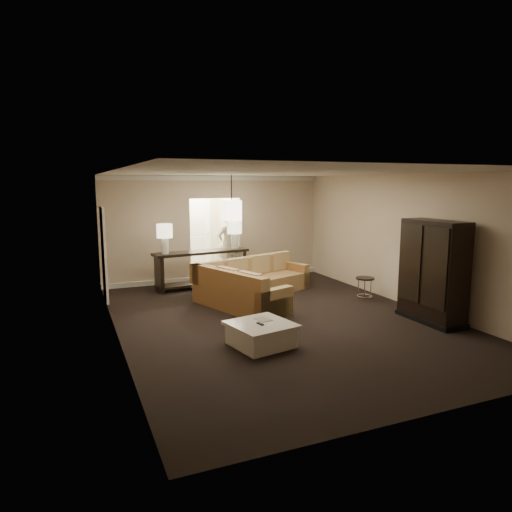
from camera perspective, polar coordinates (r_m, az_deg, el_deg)
name	(u,v)px	position (r m, az deg, el deg)	size (l,w,h in m)	color
ground	(279,319)	(8.92, 2.94, -7.87)	(8.00, 8.00, 0.00)	black
wall_back	(216,228)	(12.32, -5.08, 3.47)	(6.00, 0.04, 2.80)	#C3AE93
wall_front	(439,295)	(5.36, 21.90, -4.55)	(6.00, 0.04, 2.80)	#C3AE93
wall_left	(115,257)	(7.81, -17.24, -0.17)	(0.04, 8.00, 2.80)	#C3AE93
wall_right	(406,240)	(10.27, 18.29, 1.92)	(0.04, 8.00, 2.80)	#C3AE93
ceiling	(281,172)	(8.54, 3.09, 10.41)	(6.00, 8.00, 0.02)	white
crown_molding	(215,178)	(12.21, -5.10, 9.67)	(6.00, 0.10, 0.12)	silver
baseboard	(217,277)	(12.48, -4.92, -2.68)	(6.00, 0.10, 0.12)	silver
side_door	(104,254)	(10.63, -18.47, 0.23)	(0.05, 0.90, 2.10)	white
foyer	(202,227)	(13.61, -6.79, 3.56)	(1.44, 2.02, 2.80)	beige
sectional_sofa	(252,285)	(10.25, -0.46, -3.59)	(3.07, 3.08, 0.87)	brown
coffee_table	(261,334)	(7.47, 0.62, -9.72)	(1.11, 1.11, 0.40)	beige
console_table	(202,266)	(11.50, -6.81, -1.21)	(2.46, 0.84, 0.93)	black
armoire	(433,274)	(9.17, 21.22, -2.08)	(0.57, 1.34, 1.93)	black
drink_table	(365,284)	(10.52, 13.45, -3.41)	(0.41, 0.41, 0.52)	black
table_lamp_left	(165,234)	(11.05, -11.35, 2.72)	(0.37, 0.37, 0.71)	silver
table_lamp_right	(235,230)	(11.77, -2.70, 3.27)	(0.37, 0.37, 0.71)	silver
pendant_light	(232,210)	(11.05, -3.06, 5.72)	(0.38, 0.38, 1.09)	black
person	(228,241)	(12.79, -3.54, 1.85)	(0.72, 0.48, 1.98)	beige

